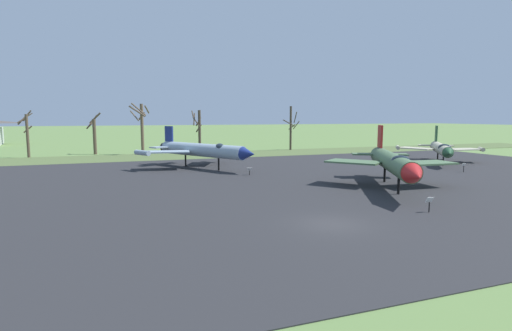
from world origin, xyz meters
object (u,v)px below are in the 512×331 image
(jet_fighter_front_right, at_px, (202,150))
(jet_fighter_rear_center, at_px, (393,162))
(jet_fighter_front_left, at_px, (441,149))
(info_placard_rear_center, at_px, (429,203))
(info_placard_front_left, at_px, (464,167))
(info_placard_front_right, at_px, (249,170))

(jet_fighter_front_right, relative_size, jet_fighter_rear_center, 0.96)
(jet_fighter_front_left, distance_m, info_placard_rear_center, 32.53)
(info_placard_front_left, distance_m, info_placard_rear_center, 23.80)
(jet_fighter_front_left, xyz_separation_m, jet_fighter_front_right, (-32.68, 6.27, 0.28))
(info_placard_front_left, height_order, info_placard_rear_center, info_placard_rear_center)
(jet_fighter_rear_center, bearing_deg, jet_fighter_front_left, 35.53)
(jet_fighter_front_right, xyz_separation_m, jet_fighter_rear_center, (12.96, -20.35, 0.06))
(jet_fighter_front_left, bearing_deg, info_placard_front_right, -177.08)
(info_placard_front_left, height_order, info_placard_front_right, info_placard_front_left)
(info_placard_rear_center, bearing_deg, jet_fighter_front_left, 43.85)
(jet_fighter_front_right, distance_m, info_placard_front_right, 8.76)
(info_placard_front_left, xyz_separation_m, jet_fighter_front_right, (-28.17, 14.35, 1.71))
(info_placard_front_right, distance_m, info_placard_rear_center, 21.77)
(jet_fighter_front_right, relative_size, info_placard_front_right, 17.79)
(jet_fighter_front_left, distance_m, info_placard_front_left, 9.36)
(jet_fighter_front_left, bearing_deg, jet_fighter_front_right, 169.14)
(jet_fighter_front_right, distance_m, info_placard_rear_center, 30.28)
(info_placard_front_right, distance_m, jet_fighter_rear_center, 15.77)
(info_placard_front_right, height_order, info_placard_rear_center, info_placard_rear_center)
(jet_fighter_rear_center, bearing_deg, info_placard_rear_center, -113.78)
(jet_fighter_front_left, xyz_separation_m, info_placard_rear_center, (-23.44, -22.52, -1.44))
(jet_fighter_front_left, height_order, jet_fighter_rear_center, jet_fighter_rear_center)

